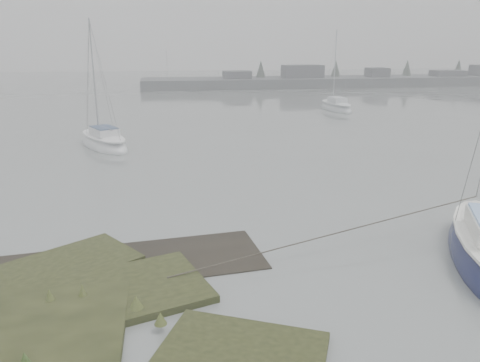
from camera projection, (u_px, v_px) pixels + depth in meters
The scene contains 5 objects.
ground at pixel (175, 124), 38.72m from camera, with size 160.00×160.00×0.00m, color slate.
far_shoreline at pixel (343, 81), 72.79m from camera, with size 60.00×8.00×4.15m.
sailboat_white at pixel (104, 143), 30.23m from camera, with size 4.56×6.33×8.60m.
sailboat_far_b at pixel (336, 107), 46.93m from camera, with size 2.40×6.06×8.36m.
sailboat_far_c at pixel (172, 89), 66.62m from camera, with size 4.30×1.54×6.01m.
Camera 1 is at (-0.86, -8.82, 6.46)m, focal length 35.00 mm.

